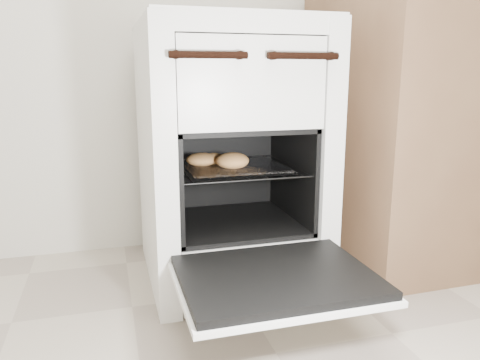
# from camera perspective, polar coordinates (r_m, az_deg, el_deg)

# --- Properties ---
(stove) EXTENTS (0.55, 0.61, 0.84)m
(stove) POSITION_cam_1_polar(r_m,az_deg,el_deg) (1.56, -1.37, 2.70)
(stove) COLOR silver
(stove) RESTS_ON ground
(oven_door) EXTENTS (0.49, 0.38, 0.03)m
(oven_door) POSITION_cam_1_polar(r_m,az_deg,el_deg) (1.20, 4.46, -11.95)
(oven_door) COLOR black
(oven_door) RESTS_ON stove
(oven_rack) EXTENTS (0.40, 0.38, 0.01)m
(oven_rack) POSITION_cam_1_polar(r_m,az_deg,el_deg) (1.50, -0.77, 1.45)
(oven_rack) COLOR black
(oven_rack) RESTS_ON stove
(foil_sheet) EXTENTS (0.31, 0.27, 0.01)m
(foil_sheet) POSITION_cam_1_polar(r_m,az_deg,el_deg) (1.48, -0.59, 1.53)
(foil_sheet) COLOR silver
(foil_sheet) RESTS_ON oven_rack
(baked_rolls) EXTENTS (0.22, 0.21, 0.05)m
(baked_rolls) POSITION_cam_1_polar(r_m,az_deg,el_deg) (1.48, -2.71, 2.48)
(baked_rolls) COLOR #B68449
(baked_rolls) RESTS_ON foil_sheet
(counter) EXTENTS (1.00, 0.68, 0.99)m
(counter) POSITION_cam_1_polar(r_m,az_deg,el_deg) (1.99, 24.70, 6.14)
(counter) COLOR brown
(counter) RESTS_ON ground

